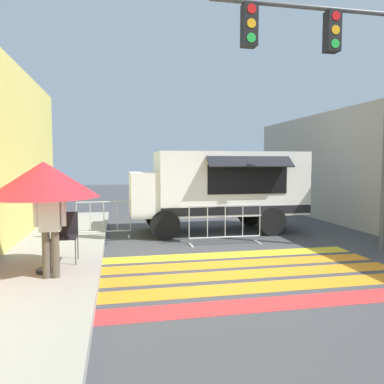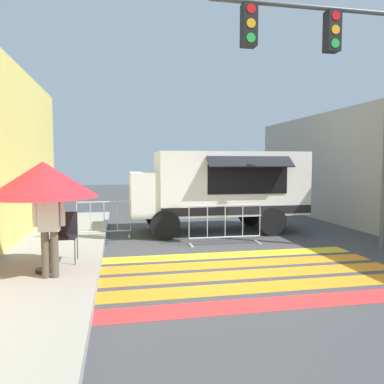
{
  "view_description": "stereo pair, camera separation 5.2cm",
  "coord_description": "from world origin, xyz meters",
  "px_view_note": "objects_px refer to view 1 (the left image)",
  "views": [
    {
      "loc": [
        -2.29,
        -7.24,
        2.14
      ],
      "look_at": [
        -0.32,
        2.55,
        1.36
      ],
      "focal_mm": 35.0,
      "sensor_mm": 36.0,
      "label": 1
    },
    {
      "loc": [
        -2.24,
        -7.25,
        2.14
      ],
      "look_at": [
        -0.32,
        2.55,
        1.36
      ],
      "focal_mm": 35.0,
      "sensor_mm": 36.0,
      "label": 2
    }
  ],
  "objects_px": {
    "folding_chair": "(65,232)",
    "barricade_side": "(104,220)",
    "traffic_signal_pole": "(333,67)",
    "patio_umbrella": "(44,180)",
    "food_truck": "(216,185)",
    "barricade_front": "(225,225)",
    "vendor_person": "(50,221)"
  },
  "relations": [
    {
      "from": "folding_chair",
      "to": "vendor_person",
      "type": "bearing_deg",
      "value": -112.63
    },
    {
      "from": "traffic_signal_pole",
      "to": "barricade_side",
      "type": "bearing_deg",
      "value": 151.61
    },
    {
      "from": "patio_umbrella",
      "to": "barricade_side",
      "type": "xyz_separation_m",
      "value": [
        0.89,
        3.84,
        -1.34
      ]
    },
    {
      "from": "patio_umbrella",
      "to": "traffic_signal_pole",
      "type": "bearing_deg",
      "value": 9.01
    },
    {
      "from": "folding_chair",
      "to": "barricade_side",
      "type": "relative_size",
      "value": 0.64
    },
    {
      "from": "barricade_front",
      "to": "folding_chair",
      "type": "bearing_deg",
      "value": -156.83
    },
    {
      "from": "food_truck",
      "to": "barricade_side",
      "type": "bearing_deg",
      "value": -174.4
    },
    {
      "from": "food_truck",
      "to": "traffic_signal_pole",
      "type": "xyz_separation_m",
      "value": [
        1.91,
        -3.19,
        2.89
      ]
    },
    {
      "from": "folding_chair",
      "to": "barricade_side",
      "type": "distance_m",
      "value": 3.18
    },
    {
      "from": "patio_umbrella",
      "to": "barricade_front",
      "type": "xyz_separation_m",
      "value": [
        4.03,
        2.36,
        -1.32
      ]
    },
    {
      "from": "patio_umbrella",
      "to": "folding_chair",
      "type": "bearing_deg",
      "value": 72.23
    },
    {
      "from": "vendor_person",
      "to": "food_truck",
      "type": "bearing_deg",
      "value": 36.17
    },
    {
      "from": "traffic_signal_pole",
      "to": "vendor_person",
      "type": "relative_size",
      "value": 3.53
    },
    {
      "from": "patio_umbrella",
      "to": "barricade_side",
      "type": "bearing_deg",
      "value": 77.0
    },
    {
      "from": "barricade_side",
      "to": "traffic_signal_pole",
      "type": "bearing_deg",
      "value": -28.39
    },
    {
      "from": "food_truck",
      "to": "vendor_person",
      "type": "bearing_deg",
      "value": -132.34
    },
    {
      "from": "folding_chair",
      "to": "patio_umbrella",
      "type": "bearing_deg",
      "value": -125.38
    },
    {
      "from": "food_truck",
      "to": "traffic_signal_pole",
      "type": "relative_size",
      "value": 0.87
    },
    {
      "from": "food_truck",
      "to": "vendor_person",
      "type": "height_order",
      "value": "food_truck"
    },
    {
      "from": "patio_umbrella",
      "to": "folding_chair",
      "type": "relative_size",
      "value": 2.04
    },
    {
      "from": "barricade_front",
      "to": "barricade_side",
      "type": "xyz_separation_m",
      "value": [
        -3.14,
        1.48,
        -0.01
      ]
    },
    {
      "from": "traffic_signal_pole",
      "to": "barricade_side",
      "type": "xyz_separation_m",
      "value": [
        -5.29,
        2.86,
        -3.84
      ]
    },
    {
      "from": "patio_umbrella",
      "to": "folding_chair",
      "type": "distance_m",
      "value": 1.32
    },
    {
      "from": "patio_umbrella",
      "to": "vendor_person",
      "type": "bearing_deg",
      "value": -68.38
    },
    {
      "from": "folding_chair",
      "to": "barricade_side",
      "type": "bearing_deg",
      "value": 60.55
    },
    {
      "from": "food_truck",
      "to": "barricade_front",
      "type": "bearing_deg",
      "value": -97.23
    },
    {
      "from": "traffic_signal_pole",
      "to": "patio_umbrella",
      "type": "distance_m",
      "value": 6.73
    },
    {
      "from": "folding_chair",
      "to": "barricade_front",
      "type": "xyz_separation_m",
      "value": [
        3.79,
        1.62,
        -0.25
      ]
    },
    {
      "from": "traffic_signal_pole",
      "to": "barricade_side",
      "type": "height_order",
      "value": "traffic_signal_pole"
    },
    {
      "from": "barricade_side",
      "to": "barricade_front",
      "type": "bearing_deg",
      "value": -25.21
    },
    {
      "from": "patio_umbrella",
      "to": "barricade_side",
      "type": "height_order",
      "value": "patio_umbrella"
    },
    {
      "from": "traffic_signal_pole",
      "to": "patio_umbrella",
      "type": "xyz_separation_m",
      "value": [
        -6.17,
        -0.98,
        -2.5
      ]
    }
  ]
}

